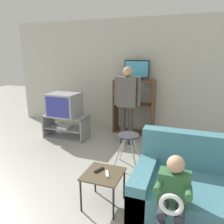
{
  "coord_description": "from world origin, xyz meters",
  "views": [
    {
      "loc": [
        1.28,
        -1.04,
        1.82
      ],
      "look_at": [
        0.1,
        2.18,
        0.9
      ],
      "focal_mm": 35.0,
      "sensor_mm": 36.0,
      "label": 1
    }
  ],
  "objects": [
    {
      "name": "remote_control_black",
      "position": [
        0.31,
        1.15,
        0.44
      ],
      "size": [
        0.09,
        0.15,
        0.02
      ],
      "primitive_type": "cube",
      "rotation": [
        0.0,
        0.0,
        -0.42
      ],
      "color": "black",
      "rests_on": "snack_table"
    },
    {
      "name": "television_flat",
      "position": [
        0.11,
        3.76,
        1.46
      ],
      "size": [
        0.56,
        0.2,
        0.43
      ],
      "color": "black",
      "rests_on": "media_shelf"
    },
    {
      "name": "television_main",
      "position": [
        -1.26,
        2.92,
        0.75
      ],
      "size": [
        0.63,
        0.56,
        0.5
      ],
      "color": "#9E9EA3",
      "rests_on": "tv_stand"
    },
    {
      "name": "folding_stool",
      "position": [
        0.4,
        2.13,
        0.46
      ],
      "size": [
        0.43,
        0.39,
        0.57
      ],
      "color": "#B7B7BC",
      "rests_on": "ground_plane"
    },
    {
      "name": "couch",
      "position": [
        1.61,
        1.41,
        0.27
      ],
      "size": [
        1.76,
        0.98,
        0.86
      ],
      "color": "teal",
      "rests_on": "ground_plane"
    },
    {
      "name": "tv_stand",
      "position": [
        -1.26,
        2.93,
        0.25
      ],
      "size": [
        0.98,
        0.44,
        0.5
      ],
      "color": "#939399",
      "rests_on": "ground_plane"
    },
    {
      "name": "person_standing_adult",
      "position": [
        0.11,
        3.04,
        0.96
      ],
      "size": [
        0.53,
        0.2,
        1.58
      ],
      "color": "#3D3833",
      "rests_on": "ground_plane"
    },
    {
      "name": "remote_control_white",
      "position": [
        0.44,
        1.1,
        0.44
      ],
      "size": [
        0.1,
        0.15,
        0.02
      ],
      "primitive_type": "cube",
      "rotation": [
        0.0,
        0.0,
        0.46
      ],
      "color": "silver",
      "rests_on": "snack_table"
    },
    {
      "name": "media_shelf",
      "position": [
        0.07,
        3.73,
        0.64
      ],
      "size": [
        0.93,
        0.37,
        1.25
      ],
      "color": "brown",
      "rests_on": "ground_plane"
    },
    {
      "name": "person_seated_child",
      "position": [
        1.21,
        0.83,
        0.53
      ],
      "size": [
        0.33,
        0.43,
        0.89
      ],
      "color": "#2D2D38",
      "rests_on": "ground_plane"
    },
    {
      "name": "wall_back",
      "position": [
        0.0,
        3.99,
        1.3
      ],
      "size": [
        6.4,
        0.06,
        2.6
      ],
      "color": "beige",
      "rests_on": "ground_plane"
    },
    {
      "name": "snack_table",
      "position": [
        0.38,
        1.11,
        0.38
      ],
      "size": [
        0.45,
        0.45,
        0.43
      ],
      "color": "brown",
      "rests_on": "ground_plane"
    }
  ]
}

